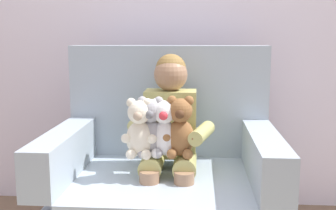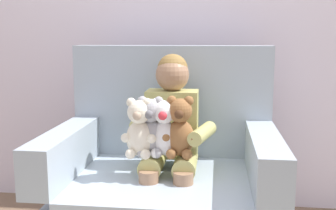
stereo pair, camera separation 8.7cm
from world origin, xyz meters
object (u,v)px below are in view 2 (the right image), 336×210
plush_white (164,129)px  plush_grey (151,128)px  plush_brown (180,129)px  plush_cream (139,130)px  seated_child (171,129)px  armchair (165,188)px

plush_white → plush_grey: size_ratio=0.98×
plush_brown → plush_cream: (-0.19, -0.02, -0.00)m
plush_cream → plush_white: bearing=-1.2°
seated_child → plush_grey: bearing=-129.6°
plush_grey → plush_cream: bearing=-155.8°
plush_cream → armchair: bearing=40.8°
plush_brown → plush_white: (-0.07, 0.00, -0.01)m
plush_brown → armchair: bearing=147.4°
seated_child → plush_grey: 0.15m
seated_child → plush_white: (-0.02, -0.13, 0.03)m
armchair → seated_child: (0.03, 0.01, 0.31)m
plush_brown → plush_grey: (-0.14, 0.00, -0.00)m
plush_cream → plush_grey: bearing=14.7°
plush_white → plush_cream: plush_cream is taller
armchair → plush_brown: (0.09, -0.12, 0.34)m
plush_brown → plush_white: size_ratio=1.04×
plush_grey → plush_cream: (-0.05, -0.03, -0.00)m
armchair → plush_cream: size_ratio=3.94×
seated_child → plush_grey: size_ratio=2.91×
seated_child → plush_white: seated_child is taller
armchair → plush_brown: size_ratio=3.80×
plush_white → plush_cream: bearing=-145.2°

